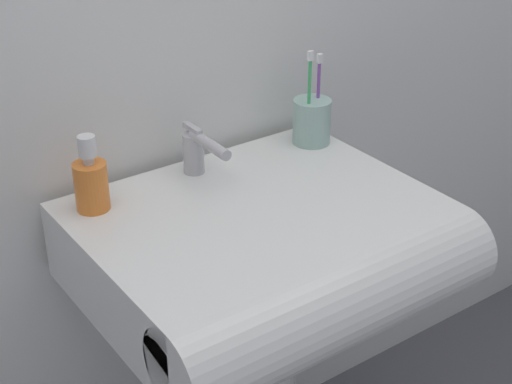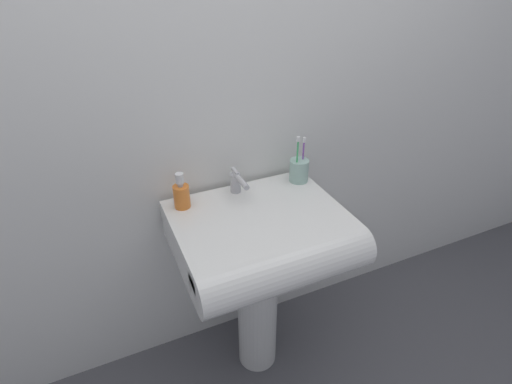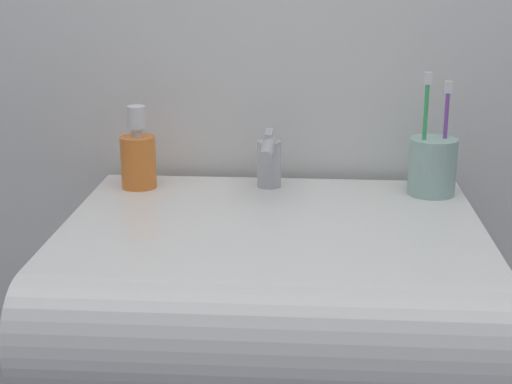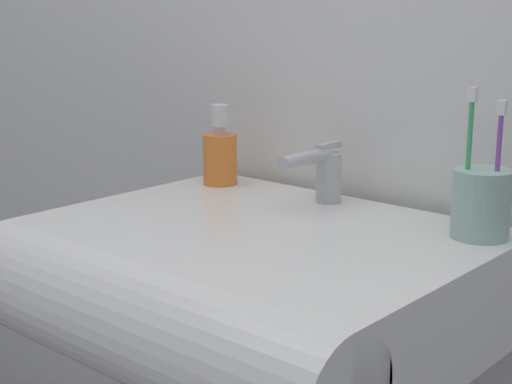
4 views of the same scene
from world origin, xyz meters
TOP-DOWN VIEW (x-y plane):
  - ground_plane at (0.00, 0.00)m, footprint 6.00×6.00m
  - wall_back at (0.00, 0.28)m, footprint 5.00×0.05m
  - sink_pedestal at (0.00, 0.00)m, footprint 0.17×0.17m
  - sink_basin at (0.00, -0.06)m, footprint 0.64×0.55m
  - faucet at (-0.02, 0.16)m, footprint 0.04×0.15m
  - toothbrush_cup at (0.26, 0.16)m, footprint 0.08×0.08m
  - soap_bottle at (-0.24, 0.16)m, footprint 0.06×0.06m

SIDE VIEW (x-z plane):
  - ground_plane at x=0.00m, z-range 0.00..0.00m
  - sink_pedestal at x=0.00m, z-range 0.00..0.68m
  - sink_basin at x=0.00m, z-range 0.68..0.84m
  - toothbrush_cup at x=0.26m, z-range 0.78..0.99m
  - faucet at x=-0.02m, z-range 0.84..0.94m
  - soap_bottle at x=-0.24m, z-range 0.82..0.96m
  - wall_back at x=0.00m, z-range 0.00..2.40m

